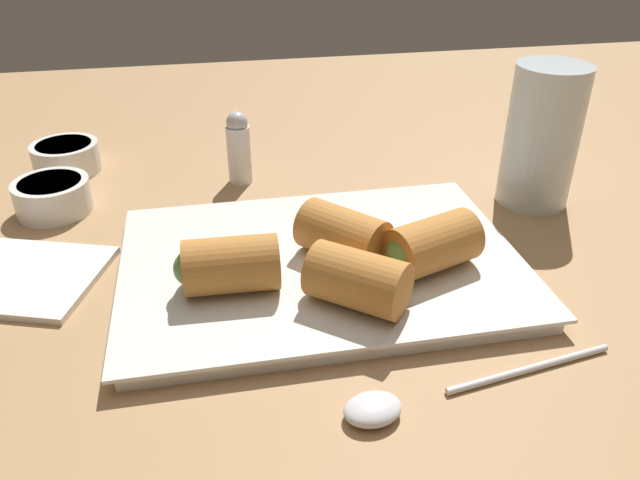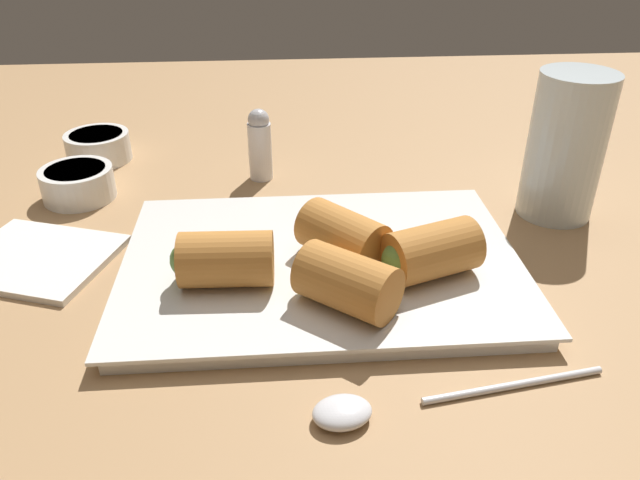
# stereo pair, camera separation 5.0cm
# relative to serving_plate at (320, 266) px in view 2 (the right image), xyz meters

# --- Properties ---
(table_surface) EXTENTS (1.80, 1.40, 0.02)m
(table_surface) POSITION_rel_serving_plate_xyz_m (0.00, -0.01, -0.02)
(table_surface) COLOR #A87F54
(table_surface) RESTS_ON ground
(serving_plate) EXTENTS (0.32, 0.23, 0.01)m
(serving_plate) POSITION_rel_serving_plate_xyz_m (0.00, 0.00, 0.00)
(serving_plate) COLOR silver
(serving_plate) RESTS_ON table_surface
(roll_front_left) EXTENTS (0.08, 0.05, 0.04)m
(roll_front_left) POSITION_rel_serving_plate_xyz_m (-0.08, -0.03, 0.03)
(roll_front_left) COLOR #B77533
(roll_front_left) RESTS_ON serving_plate
(roll_front_right) EXTENTS (0.08, 0.06, 0.04)m
(roll_front_right) POSITION_rel_serving_plate_xyz_m (0.08, -0.03, 0.03)
(roll_front_right) COLOR #B77533
(roll_front_right) RESTS_ON serving_plate
(roll_back_left) EXTENTS (0.08, 0.08, 0.04)m
(roll_back_left) POSITION_rel_serving_plate_xyz_m (0.01, -0.06, 0.03)
(roll_back_left) COLOR #B77533
(roll_back_left) RESTS_ON serving_plate
(roll_back_right) EXTENTS (0.08, 0.08, 0.04)m
(roll_back_right) POSITION_rel_serving_plate_xyz_m (0.02, 0.00, 0.03)
(roll_back_right) COLOR #B77533
(roll_back_right) RESTS_ON serving_plate
(dipping_bowl_near) EXTENTS (0.07, 0.07, 0.03)m
(dipping_bowl_near) POSITION_rel_serving_plate_xyz_m (-0.23, 0.16, 0.01)
(dipping_bowl_near) COLOR silver
(dipping_bowl_near) RESTS_ON table_surface
(dipping_bowl_far) EXTENTS (0.07, 0.07, 0.03)m
(dipping_bowl_far) POSITION_rel_serving_plate_xyz_m (-0.24, 0.26, 0.01)
(dipping_bowl_far) COLOR silver
(dipping_bowl_far) RESTS_ON table_surface
(spoon) EXTENTS (0.20, 0.05, 0.01)m
(spoon) POSITION_rel_serving_plate_xyz_m (0.02, -0.16, -0.00)
(spoon) COLOR silver
(spoon) RESTS_ON table_surface
(napkin) EXTENTS (0.15, 0.14, 0.01)m
(napkin) POSITION_rel_serving_plate_xyz_m (-0.24, 0.04, -0.00)
(napkin) COLOR silver
(napkin) RESTS_ON table_surface
(drinking_glass) EXTENTS (0.07, 0.07, 0.14)m
(drinking_glass) POSITION_rel_serving_plate_xyz_m (0.23, 0.09, 0.06)
(drinking_glass) COLOR silver
(drinking_glass) RESTS_ON table_surface
(salt_shaker) EXTENTS (0.02, 0.02, 0.08)m
(salt_shaker) POSITION_rel_serving_plate_xyz_m (-0.05, 0.19, 0.03)
(salt_shaker) COLOR silver
(salt_shaker) RESTS_ON table_surface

